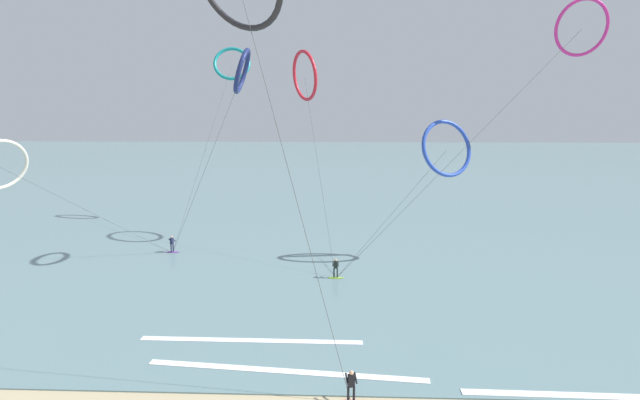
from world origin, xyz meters
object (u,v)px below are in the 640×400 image
at_px(surfer_coral, 351,389).
at_px(kite_magenta, 582,28).
at_px(kite_navy, 242,71).
at_px(surfer_violet, 172,245).
at_px(surfer_lime, 336,270).
at_px(kite_crimson, 305,76).
at_px(kite_cobalt, 447,148).
at_px(kite_teal, 232,64).

distance_m(surfer_coral, kite_magenta, 36.33).
relative_size(kite_magenta, kite_navy, 1.22).
bearing_deg(kite_magenta, surfer_violet, -6.88).
bearing_deg(kite_magenta, surfer_coral, 42.16).
distance_m(surfer_lime, kite_navy, 18.83).
height_order(surfer_coral, surfer_violet, surfer_violet).
xyz_separation_m(kite_magenta, kite_navy, (-29.31, -1.73, -3.69)).
xyz_separation_m(surfer_lime, kite_crimson, (-3.34, 12.06, 16.73)).
height_order(kite_crimson, kite_magenta, kite_magenta).
bearing_deg(surfer_coral, kite_crimson, -92.97).
relative_size(surfer_coral, kite_navy, 0.09).
height_order(kite_magenta, kite_navy, kite_magenta).
bearing_deg(kite_crimson, kite_magenta, -135.00).
bearing_deg(kite_magenta, kite_cobalt, -3.02).
bearing_deg(kite_crimson, kite_teal, 15.43).
relative_size(surfer_lime, surfer_violet, 1.00).
distance_m(surfer_coral, kite_cobalt, 25.65).
height_order(surfer_lime, kite_navy, kite_navy).
xyz_separation_m(surfer_violet, kite_crimson, (12.98, 5.43, 16.73)).
bearing_deg(kite_navy, kite_teal, -169.30).
distance_m(kite_crimson, kite_cobalt, 16.51).
height_order(kite_crimson, kite_teal, kite_teal).
bearing_deg(surfer_coral, surfer_lime, -98.49).
bearing_deg(surfer_coral, surfer_violet, -64.77).
bearing_deg(surfer_violet, surfer_lime, 91.39).
xyz_separation_m(surfer_lime, surfer_violet, (-16.32, 6.63, 0.00)).
bearing_deg(surfer_lime, kite_cobalt, -150.63).
xyz_separation_m(surfer_violet, kite_teal, (3.33, 14.83, 18.96)).
height_order(surfer_coral, kite_navy, kite_navy).
distance_m(kite_magenta, kite_navy, 29.59).
bearing_deg(surfer_violet, kite_cobalt, 110.41).
height_order(surfer_coral, kite_crimson, kite_crimson).
height_order(surfer_lime, surfer_violet, same).
bearing_deg(surfer_coral, kite_cobalt, -124.06).
height_order(kite_magenta, kite_cobalt, kite_magenta).
distance_m(surfer_lime, surfer_coral, 16.60).
height_order(kite_teal, kite_cobalt, kite_teal).
xyz_separation_m(surfer_violet, kite_cobalt, (26.31, -1.42, 9.81)).
height_order(kite_teal, kite_magenta, kite_magenta).
distance_m(surfer_violet, kite_crimson, 21.86).
bearing_deg(surfer_violet, kite_magenta, 112.04).
xyz_separation_m(surfer_lime, kite_magenta, (21.11, 5.67, 20.17)).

